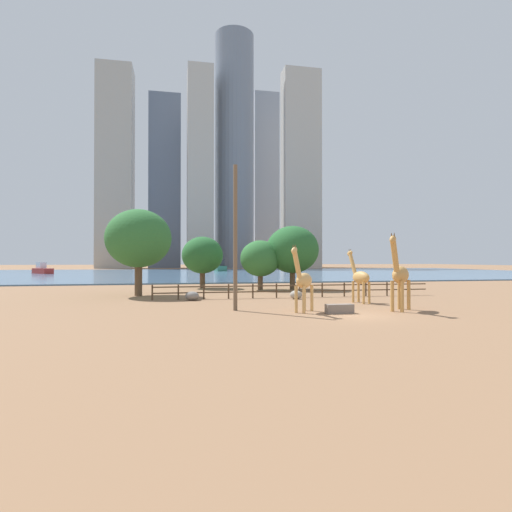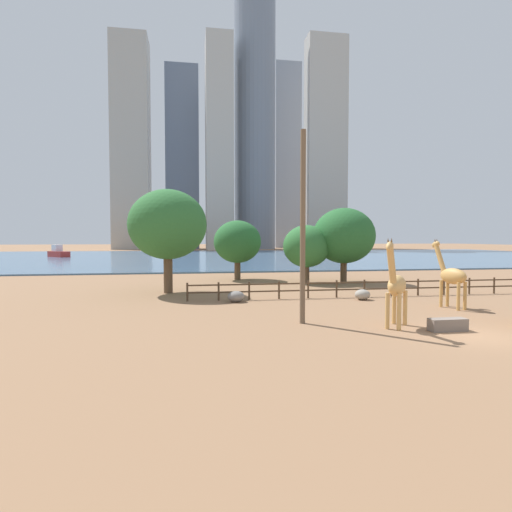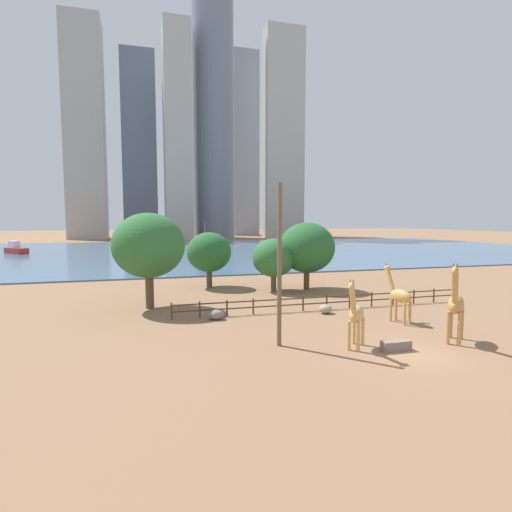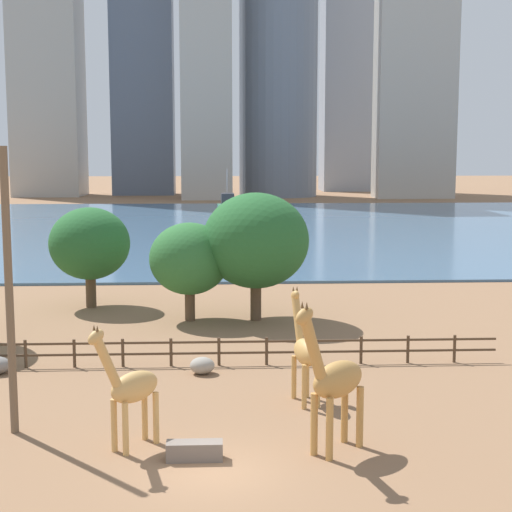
# 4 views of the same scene
# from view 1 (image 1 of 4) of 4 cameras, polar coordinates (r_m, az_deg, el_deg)

# --- Properties ---
(ground_plane) EXTENTS (400.00, 400.00, 0.00)m
(ground_plane) POSITION_cam_1_polar(r_m,az_deg,el_deg) (103.85, -5.15, -2.46)
(ground_plane) COLOR #8C6647
(harbor_water) EXTENTS (180.00, 86.00, 0.20)m
(harbor_water) POSITION_cam_1_polar(r_m,az_deg,el_deg) (100.87, -4.97, -2.46)
(harbor_water) COLOR #476B8C
(harbor_water) RESTS_ON ground
(giraffe_tall) EXTENTS (1.13, 2.84, 4.39)m
(giraffe_tall) POSITION_cam_1_polar(r_m,az_deg,el_deg) (33.13, 14.60, -2.96)
(giraffe_tall) COLOR tan
(giraffe_tall) RESTS_ON ground
(giraffe_companion) EXTENTS (2.83, 2.70, 5.24)m
(giraffe_companion) POSITION_cam_1_polar(r_m,az_deg,el_deg) (28.70, 19.85, -2.54)
(giraffe_companion) COLOR #C18C47
(giraffe_companion) RESTS_ON ground
(giraffe_young) EXTENTS (2.34, 2.56, 4.44)m
(giraffe_young) POSITION_cam_1_polar(r_m,az_deg,el_deg) (26.54, 6.75, -3.50)
(giraffe_young) COLOR tan
(giraffe_young) RESTS_ON ground
(utility_pole) EXTENTS (0.28, 0.28, 9.96)m
(utility_pole) POSITION_cam_1_polar(r_m,az_deg,el_deg) (27.26, -2.97, 2.65)
(utility_pole) COLOR brown
(utility_pole) RESTS_ON ground
(boulder_near_fence) EXTENTS (1.18, 1.02, 0.77)m
(boulder_near_fence) POSITION_cam_1_polar(r_m,az_deg,el_deg) (34.49, -9.13, -5.66)
(boulder_near_fence) COLOR gray
(boulder_near_fence) RESTS_ON ground
(boulder_by_pole) EXTENTS (1.10, 1.00, 0.75)m
(boulder_by_pole) POSITION_cam_1_polar(r_m,az_deg,el_deg) (35.56, 5.75, -5.52)
(boulder_by_pole) COLOR gray
(boulder_by_pole) RESTS_ON ground
(feeding_trough) EXTENTS (1.80, 0.60, 0.60)m
(feeding_trough) POSITION_cam_1_polar(r_m,az_deg,el_deg) (26.44, 11.83, -7.40)
(feeding_trough) COLOR #72665B
(feeding_trough) RESTS_ON ground
(enclosure_fence) EXTENTS (26.12, 0.14, 1.30)m
(enclosure_fence) POSITION_cam_1_polar(r_m,az_deg,el_deg) (36.85, 5.43, -4.74)
(enclosure_fence) COLOR #4C3826
(enclosure_fence) RESTS_ON ground
(tree_left_large) EXTENTS (6.24, 6.24, 8.33)m
(tree_left_large) POSITION_cam_1_polar(r_m,az_deg,el_deg) (40.01, -16.43, 2.39)
(tree_left_large) COLOR brown
(tree_left_large) RESTS_ON ground
(tree_center_broad) EXTENTS (5.02, 5.02, 6.30)m
(tree_center_broad) POSITION_cam_1_polar(r_m,az_deg,el_deg) (49.22, -7.65, 0.11)
(tree_center_broad) COLOR brown
(tree_center_broad) RESTS_ON ground
(tree_right_tall) EXTENTS (6.13, 6.13, 7.42)m
(tree_right_tall) POSITION_cam_1_polar(r_m,az_deg,el_deg) (46.78, 5.23, 0.91)
(tree_right_tall) COLOR brown
(tree_right_tall) RESTS_ON ground
(tree_left_small) EXTENTS (4.62, 4.62, 5.71)m
(tree_left_small) POSITION_cam_1_polar(r_m,az_deg,el_deg) (45.90, 0.62, -0.36)
(tree_left_small) COLOR brown
(tree_left_small) RESTS_ON ground
(boat_ferry) EXTENTS (5.85, 6.13, 2.74)m
(boat_ferry) POSITION_cam_1_polar(r_m,az_deg,el_deg) (107.62, -28.21, -1.73)
(boat_ferry) COLOR #B22D28
(boat_ferry) RESTS_ON harbor_water
(boat_sailboat) EXTENTS (3.02, 7.72, 6.87)m
(boat_sailboat) POSITION_cam_1_polar(r_m,az_deg,el_deg) (117.13, -5.09, -1.59)
(boat_sailboat) COLOR #337259
(boat_sailboat) RESTS_ON harbor_water
(skyline_tower_needle) EXTENTS (13.43, 8.24, 74.77)m
(skyline_tower_needle) POSITION_cam_1_polar(r_m,az_deg,el_deg) (179.81, -12.89, 10.33)
(skyline_tower_needle) COLOR slate
(skyline_tower_needle) RESTS_ON ground
(skyline_block_central) EXTENTS (15.85, 8.08, 83.88)m
(skyline_block_central) POSITION_cam_1_polar(r_m,az_deg,el_deg) (174.14, 6.44, 12.21)
(skyline_block_central) COLOR #B7B2A8
(skyline_block_central) RESTS_ON ground
(skyline_tower_glass) EXTENTS (12.15, 11.04, 84.91)m
(skyline_tower_glass) POSITION_cam_1_polar(r_m,az_deg,el_deg) (200.54, 1.27, 10.65)
(skyline_tower_glass) COLOR #939EAD
(skyline_tower_glass) RESTS_ON ground
(skyline_block_left) EXTENTS (16.63, 16.63, 100.05)m
(skyline_block_left) POSITION_cam_1_polar(r_m,az_deg,el_deg) (177.37, -3.12, 14.66)
(skyline_block_left) COLOR slate
(skyline_block_left) RESTS_ON ground
(skyline_block_right) EXTENTS (10.11, 13.11, 80.49)m
(skyline_block_right) POSITION_cam_1_polar(r_m,az_deg,el_deg) (166.22, -8.02, 12.23)
(skyline_block_right) COLOR #B7B2A8
(skyline_block_right) RESTS_ON ground
(skyline_tower_short) EXTENTS (14.16, 13.31, 83.39)m
(skyline_tower_short) POSITION_cam_1_polar(r_m,az_deg,el_deg) (179.06, -19.44, 11.80)
(skyline_tower_short) COLOR #ADA89E
(skyline_tower_short) RESTS_ON ground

